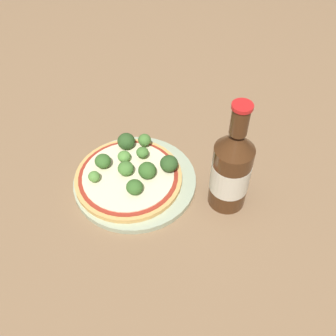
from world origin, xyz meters
The scene contains 14 objects.
ground_plane centered at (0.00, 0.00, 0.00)m, with size 3.00×3.00×0.00m, color #846647.
plate centered at (0.00, 0.01, 0.01)m, with size 0.24×0.24×0.01m.
pizza centered at (-0.01, 0.00, 0.02)m, with size 0.21×0.21×0.01m.
broccoli_floret_0 centered at (-0.04, -0.05, 0.04)m, with size 0.02×0.02×0.02m.
broccoli_floret_1 centered at (-0.04, 0.08, 0.04)m, with size 0.03×0.03×0.03m.
broccoli_floret_2 centered at (0.04, 0.06, 0.04)m, with size 0.03×0.03×0.03m.
broccoli_floret_3 centered at (0.03, -0.02, 0.04)m, with size 0.03×0.03×0.03m.
broccoli_floret_4 centered at (-0.02, 0.05, 0.04)m, with size 0.02×0.02×0.03m.
broccoli_floret_5 centered at (-0.01, 0.00, 0.04)m, with size 0.03×0.03×0.03m.
broccoli_floret_6 centered at (0.02, 0.02, 0.04)m, with size 0.03×0.03×0.03m.
broccoli_floret_7 centered at (-0.07, 0.05, 0.04)m, with size 0.04×0.04×0.03m.
broccoli_floret_8 centered at (-0.06, -0.02, 0.04)m, with size 0.03×0.03×0.03m.
broccoli_floret_9 centered at (-0.04, 0.02, 0.04)m, with size 0.03×0.03×0.02m.
beer_bottle centered at (0.16, 0.09, 0.09)m, with size 0.07×0.07×0.23m.
Camera 1 is at (0.38, -0.32, 0.60)m, focal length 42.00 mm.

